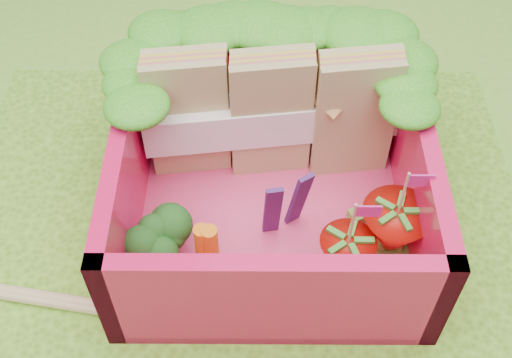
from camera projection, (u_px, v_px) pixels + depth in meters
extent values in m
plane|color=#74B332|center=(240.00, 273.00, 2.80)|extent=(14.00, 14.00, 0.00)
cube|color=#5D9020|center=(240.00, 271.00, 2.79)|extent=(2.60, 2.60, 0.03)
cube|color=#E83B72|center=(271.00, 210.00, 2.95)|extent=(1.30, 1.30, 0.05)
cube|color=#E1124C|center=(270.00, 80.00, 3.15)|extent=(1.30, 0.07, 0.55)
cube|color=#E1124C|center=(273.00, 303.00, 2.36)|extent=(1.30, 0.07, 0.55)
cube|color=#E1124C|center=(129.00, 175.00, 2.76)|extent=(0.07, 1.30, 0.55)
cube|color=#E1124C|center=(415.00, 176.00, 2.75)|extent=(0.07, 1.30, 0.55)
ellipsoid|color=#2A8017|center=(160.00, 29.00, 2.87)|extent=(0.30, 0.30, 0.11)
ellipsoid|color=#2A8017|center=(185.00, 29.00, 2.87)|extent=(0.30, 0.30, 0.11)
ellipsoid|color=#2A8017|center=(210.00, 29.00, 2.87)|extent=(0.30, 0.30, 0.11)
ellipsoid|color=#2A8017|center=(235.00, 29.00, 2.87)|extent=(0.30, 0.30, 0.11)
ellipsoid|color=#2A8017|center=(259.00, 29.00, 2.87)|extent=(0.30, 0.30, 0.11)
ellipsoid|color=#2A8017|center=(284.00, 29.00, 2.87)|extent=(0.30, 0.30, 0.11)
ellipsoid|color=#2A8017|center=(309.00, 29.00, 2.87)|extent=(0.30, 0.30, 0.11)
ellipsoid|color=#2A8017|center=(334.00, 29.00, 2.87)|extent=(0.30, 0.30, 0.11)
ellipsoid|color=#2A8017|center=(358.00, 29.00, 2.87)|extent=(0.30, 0.30, 0.11)
ellipsoid|color=#2A8017|center=(383.00, 29.00, 2.87)|extent=(0.30, 0.30, 0.11)
ellipsoid|color=#2A8017|center=(128.00, 102.00, 2.57)|extent=(0.27, 0.27, 0.10)
ellipsoid|color=#2A8017|center=(133.00, 79.00, 2.66)|extent=(0.27, 0.27, 0.10)
ellipsoid|color=#2A8017|center=(137.00, 57.00, 2.75)|extent=(0.27, 0.27, 0.10)
ellipsoid|color=#2A8017|center=(418.00, 103.00, 2.56)|extent=(0.27, 0.27, 0.10)
ellipsoid|color=#2A8017|center=(413.00, 80.00, 2.65)|extent=(0.27, 0.27, 0.10)
ellipsoid|color=#2A8017|center=(408.00, 58.00, 2.74)|extent=(0.27, 0.27, 0.10)
cube|color=tan|center=(189.00, 113.00, 2.87)|extent=(0.38, 0.19, 0.64)
cube|color=tan|center=(271.00, 113.00, 2.87)|extent=(0.38, 0.19, 0.64)
cube|color=tan|center=(354.00, 113.00, 2.87)|extent=(0.38, 0.19, 0.64)
cube|color=white|center=(271.00, 118.00, 2.89)|extent=(1.16, 0.31, 0.20)
cylinder|color=#63A951|center=(161.00, 251.00, 2.70)|extent=(0.12, 0.12, 0.12)
ellipsoid|color=#144B1B|center=(158.00, 235.00, 2.61)|extent=(0.32, 0.32, 0.12)
cylinder|color=orange|center=(203.00, 247.00, 2.64)|extent=(0.07, 0.07, 0.25)
cylinder|color=orange|center=(211.00, 248.00, 2.63)|extent=(0.07, 0.07, 0.26)
cube|color=#3E1753|center=(272.00, 211.00, 2.68)|extent=(0.07, 0.03, 0.38)
cube|color=#3E1753|center=(299.00, 199.00, 2.72)|extent=(0.07, 0.05, 0.38)
cone|color=red|center=(346.00, 258.00, 2.62)|extent=(0.23, 0.23, 0.23)
cylinder|color=tan|center=(352.00, 224.00, 2.44)|extent=(0.01, 0.01, 0.24)
cube|color=#D72387|center=(368.00, 211.00, 2.37)|extent=(0.10, 0.01, 0.06)
cone|color=red|center=(392.00, 233.00, 2.66)|extent=(0.29, 0.29, 0.29)
cylinder|color=tan|center=(404.00, 194.00, 2.46)|extent=(0.01, 0.01, 0.24)
cube|color=#D72387|center=(421.00, 180.00, 2.40)|extent=(0.10, 0.01, 0.06)
cube|color=#65A834|center=(381.00, 206.00, 2.90)|extent=(0.32, 0.20, 0.05)
cube|color=#65A834|center=(388.00, 251.00, 2.75)|extent=(0.33, 0.11, 0.05)
cube|color=#65A834|center=(315.00, 274.00, 2.67)|extent=(0.29, 0.26, 0.05)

